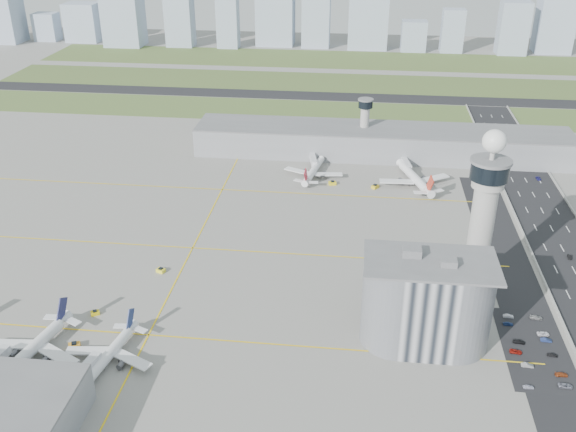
# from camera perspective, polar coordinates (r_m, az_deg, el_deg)

# --- Properties ---
(ground) EXTENTS (1000.00, 1000.00, 0.00)m
(ground) POSITION_cam_1_polar(r_m,az_deg,el_deg) (241.42, -0.98, -6.91)
(ground) COLOR gray
(grass_strip_0) EXTENTS (480.00, 50.00, 0.08)m
(grass_strip_0) POSITION_cam_1_polar(r_m,az_deg,el_deg) (447.13, 0.30, 9.37)
(grass_strip_0) COLOR #4F6931
(grass_strip_0) RESTS_ON ground
(grass_strip_1) EXTENTS (480.00, 60.00, 0.08)m
(grass_strip_1) POSITION_cam_1_polar(r_m,az_deg,el_deg) (518.78, 1.25, 11.83)
(grass_strip_1) COLOR #3F5428
(grass_strip_1) RESTS_ON ground
(grass_strip_2) EXTENTS (480.00, 70.00, 0.08)m
(grass_strip_2) POSITION_cam_1_polar(r_m,az_deg,el_deg) (596.13, 2.02, 13.80)
(grass_strip_2) COLOR #4D632F
(grass_strip_2) RESTS_ON ground
(runway) EXTENTS (480.00, 22.00, 0.10)m
(runway) POSITION_cam_1_polar(r_m,az_deg,el_deg) (482.34, 0.80, 10.68)
(runway) COLOR black
(runway) RESTS_ON ground
(barrier_left) EXTENTS (0.60, 500.00, 1.20)m
(barrier_left) POSITION_cam_1_polar(r_m,az_deg,el_deg) (250.55, 22.81, -7.76)
(barrier_left) COLOR #9E9E99
(barrier_left) RESTS_ON ground
(landside_road) EXTENTS (18.00, 260.00, 0.08)m
(landside_road) POSITION_cam_1_polar(r_m,az_deg,el_deg) (239.90, 20.81, -9.17)
(landside_road) COLOR black
(landside_road) RESTS_ON ground
(parking_lot) EXTENTS (20.00, 44.00, 0.10)m
(parking_lot) POSITION_cam_1_polar(r_m,az_deg,el_deg) (230.02, 20.95, -10.90)
(parking_lot) COLOR black
(parking_lot) RESTS_ON ground
(taxiway_line_h_0) EXTENTS (260.00, 0.60, 0.01)m
(taxiway_line_h_0) POSITION_cam_1_polar(r_m,az_deg,el_deg) (225.93, -12.29, -10.30)
(taxiway_line_h_0) COLOR yellow
(taxiway_line_h_0) RESTS_ON ground
(taxiway_line_h_1) EXTENTS (260.00, 0.60, 0.01)m
(taxiway_line_h_1) POSITION_cam_1_polar(r_m,az_deg,el_deg) (273.71, -8.48, -2.83)
(taxiway_line_h_1) COLOR yellow
(taxiway_line_h_1) RESTS_ON ground
(taxiway_line_h_2) EXTENTS (260.00, 0.60, 0.01)m
(taxiway_line_h_2) POSITION_cam_1_polar(r_m,az_deg,el_deg) (325.56, -5.88, 2.35)
(taxiway_line_h_2) COLOR yellow
(taxiway_line_h_2) RESTS_ON ground
(taxiway_line_v) EXTENTS (0.60, 260.00, 0.01)m
(taxiway_line_v) POSITION_cam_1_polar(r_m,az_deg,el_deg) (273.71, -8.48, -2.83)
(taxiway_line_v) COLOR yellow
(taxiway_line_v) RESTS_ON ground
(control_tower) EXTENTS (14.00, 14.00, 64.50)m
(control_tower) POSITION_cam_1_polar(r_m,az_deg,el_deg) (233.66, 17.01, 0.49)
(control_tower) COLOR #ADAAA5
(control_tower) RESTS_ON ground
(secondary_tower) EXTENTS (8.60, 8.60, 31.90)m
(secondary_tower) POSITION_cam_1_polar(r_m,az_deg,el_deg) (367.47, 6.83, 8.34)
(secondary_tower) COLOR #ADAAA5
(secondary_tower) RESTS_ON ground
(admin_building) EXTENTS (42.00, 24.00, 33.50)m
(admin_building) POSITION_cam_1_polar(r_m,az_deg,el_deg) (214.47, 12.22, -7.50)
(admin_building) COLOR #B2B2B7
(admin_building) RESTS_ON ground
(terminal_pier) EXTENTS (210.00, 32.00, 15.80)m
(terminal_pier) POSITION_cam_1_polar(r_m,az_deg,el_deg) (369.35, 8.29, 6.55)
(terminal_pier) COLOR gray
(terminal_pier) RESTS_ON ground
(airplane_near_b) EXTENTS (42.20, 47.02, 11.47)m
(airplane_near_b) POSITION_cam_1_polar(r_m,az_deg,el_deg) (223.24, -22.07, -10.57)
(airplane_near_b) COLOR white
(airplane_near_b) RESTS_ON ground
(airplane_near_c) EXTENTS (35.89, 40.27, 10.00)m
(airplane_near_c) POSITION_cam_1_polar(r_m,az_deg,el_deg) (213.99, -15.84, -11.48)
(airplane_near_c) COLOR white
(airplane_near_c) RESTS_ON ground
(airplane_far_a) EXTENTS (37.52, 42.11, 10.46)m
(airplane_far_a) POSITION_cam_1_polar(r_m,az_deg,el_deg) (338.40, 2.30, 4.41)
(airplane_far_a) COLOR white
(airplane_far_a) RESTS_ON ground
(airplane_far_b) EXTENTS (49.92, 54.16, 12.46)m
(airplane_far_b) POSITION_cam_1_polar(r_m,az_deg,el_deg) (334.42, 11.18, 3.81)
(airplane_far_b) COLOR white
(airplane_far_b) RESTS_ON ground
(jet_bridge_near_2) EXTENTS (5.39, 14.31, 5.70)m
(jet_bridge_near_2) POSITION_cam_1_polar(r_m,az_deg,el_deg) (206.64, -18.59, -14.30)
(jet_bridge_near_2) COLOR silver
(jet_bridge_near_2) RESTS_ON ground
(jet_bridge_far_0) EXTENTS (5.39, 14.31, 5.70)m
(jet_bridge_far_0) POSITION_cam_1_polar(r_m,az_deg,el_deg) (356.89, 2.14, 5.22)
(jet_bridge_far_0) COLOR silver
(jet_bridge_far_0) RESTS_ON ground
(jet_bridge_far_1) EXTENTS (5.39, 14.31, 5.70)m
(jet_bridge_far_1) POSITION_cam_1_polar(r_m,az_deg,el_deg) (356.82, 10.20, 4.80)
(jet_bridge_far_1) COLOR silver
(jet_bridge_far_1) RESTS_ON ground
(tug_1) EXTENTS (4.36, 3.74, 2.14)m
(tug_1) POSITION_cam_1_polar(r_m,az_deg,el_deg) (226.08, -18.46, -10.84)
(tug_1) COLOR orange
(tug_1) RESTS_ON ground
(tug_2) EXTENTS (3.57, 3.22, 1.72)m
(tug_2) POSITION_cam_1_polar(r_m,az_deg,el_deg) (239.96, -16.78, -8.21)
(tug_2) COLOR #DCBF0E
(tug_2) RESTS_ON ground
(tug_3) EXTENTS (3.83, 3.27, 1.88)m
(tug_3) POSITION_cam_1_polar(r_m,az_deg,el_deg) (258.70, -11.25, -4.73)
(tug_3) COLOR yellow
(tug_3) RESTS_ON ground
(tug_4) EXTENTS (4.23, 3.46, 2.13)m
(tug_4) POSITION_cam_1_polar(r_m,az_deg,el_deg) (329.87, 3.97, 2.97)
(tug_4) COLOR yellow
(tug_4) RESTS_ON ground
(tug_5) EXTENTS (4.16, 4.38, 2.10)m
(tug_5) POSITION_cam_1_polar(r_m,az_deg,el_deg) (328.06, 7.75, 2.64)
(tug_5) COLOR gold
(tug_5) RESTS_ON ground
(car_lot_0) EXTENTS (3.24, 1.36, 1.09)m
(car_lot_0) POSITION_cam_1_polar(r_m,az_deg,el_deg) (213.23, 20.59, -14.02)
(car_lot_0) COLOR silver
(car_lot_0) RESTS_ON ground
(car_lot_1) EXTENTS (3.97, 1.62, 1.28)m
(car_lot_1) POSITION_cam_1_polar(r_m,az_deg,el_deg) (221.15, 20.51, -12.32)
(car_lot_1) COLOR gray
(car_lot_1) RESTS_ON ground
(car_lot_2) EXTENTS (4.20, 2.32, 1.11)m
(car_lot_2) POSITION_cam_1_polar(r_m,az_deg,el_deg) (225.70, 19.60, -11.28)
(car_lot_2) COLOR #9F1910
(car_lot_2) RESTS_ON ground
(car_lot_3) EXTENTS (4.16, 2.08, 1.16)m
(car_lot_3) POSITION_cam_1_polar(r_m,az_deg,el_deg) (230.35, 19.85, -10.46)
(car_lot_3) COLOR black
(car_lot_3) RESTS_ON ground
(car_lot_4) EXTENTS (3.53, 1.50, 1.19)m
(car_lot_4) POSITION_cam_1_polar(r_m,az_deg,el_deg) (237.65, 18.99, -9.04)
(car_lot_4) COLOR navy
(car_lot_4) RESTS_ON ground
(car_lot_5) EXTENTS (3.57, 1.30, 1.17)m
(car_lot_5) POSITION_cam_1_polar(r_m,az_deg,el_deg) (241.53, 18.99, -8.41)
(car_lot_5) COLOR silver
(car_lot_5) RESTS_ON ground
(car_lot_6) EXTENTS (4.38, 2.19, 1.19)m
(car_lot_6) POSITION_cam_1_polar(r_m,az_deg,el_deg) (217.66, 23.44, -13.67)
(car_lot_6) COLOR gray
(car_lot_6) RESTS_ON ground
(car_lot_7) EXTENTS (4.07, 1.90, 1.15)m
(car_lot_7) POSITION_cam_1_polar(r_m,az_deg,el_deg) (221.47, 23.14, -12.83)
(car_lot_7) COLOR #903C19
(car_lot_7) RESTS_ON ground
(car_lot_8) EXTENTS (3.44, 1.69, 1.13)m
(car_lot_8) POSITION_cam_1_polar(r_m,az_deg,el_deg) (228.45, 22.45, -11.34)
(car_lot_8) COLOR black
(car_lot_8) RESTS_ON ground
(car_lot_9) EXTENTS (3.71, 1.48, 1.20)m
(car_lot_9) POSITION_cam_1_polar(r_m,az_deg,el_deg) (234.24, 21.97, -10.19)
(car_lot_9) COLOR navy
(car_lot_9) RESTS_ON ground
(car_lot_10) EXTENTS (4.35, 2.36, 1.16)m
(car_lot_10) POSITION_cam_1_polar(r_m,az_deg,el_deg) (236.90, 21.74, -9.69)
(car_lot_10) COLOR white
(car_lot_10) RESTS_ON ground
(car_lot_11) EXTENTS (4.37, 1.98, 1.24)m
(car_lot_11) POSITION_cam_1_polar(r_m,az_deg,el_deg) (244.10, 21.20, -8.41)
(car_lot_11) COLOR gray
(car_lot_11) RESTS_ON ground
(car_hw_1) EXTENTS (1.76, 3.86, 1.23)m
(car_hw_1) POSITION_cam_1_polar(r_m,az_deg,el_deg) (287.41, 23.74, -3.34)
(car_hw_1) COLOR black
(car_hw_1) RESTS_ON ground
(car_hw_2) EXTENTS (2.19, 4.45, 1.21)m
(car_hw_2) POSITION_cam_1_polar(r_m,az_deg,el_deg) (360.07, 21.37, 3.14)
(car_hw_2) COLOR navy
(car_hw_2) RESTS_ON ground
(car_hw_4) EXTENTS (1.65, 3.45, 1.14)m
(car_hw_4) POSITION_cam_1_polar(r_m,az_deg,el_deg) (407.46, 17.77, 6.39)
(car_hw_4) COLOR gray
(car_hw_4) RESTS_ON ground
(skyline_bldg_2) EXTENTS (22.81, 18.25, 26.79)m
(skyline_bldg_2) POSITION_cam_1_polar(r_m,az_deg,el_deg) (715.47, -20.65, 15.47)
(skyline_bldg_2) COLOR #9EADC1
(skyline_bldg_2) RESTS_ON ground
(skyline_bldg_3) EXTENTS (32.30, 25.84, 36.93)m
(skyline_bldg_3) POSITION_cam_1_polar(r_m,az_deg,el_deg) (699.31, -17.73, 16.09)
(skyline_bldg_3) COLOR #9EADC1
(skyline_bldg_3) RESTS_ON ground
(skyline_bldg_4) EXTENTS (35.81, 28.65, 60.36)m
(skyline_bldg_4) POSITION_cam_1_polar(r_m,az_deg,el_deg) (664.63, -14.46, 17.02)
(skyline_bldg_4) COLOR #9EADC1
(skyline_bldg_4) RESTS_ON ground
(skyline_bldg_5) EXTENTS (25.49, 20.39, 66.89)m
(skyline_bldg_5) POSITION_cam_1_polar(r_m,az_deg,el_deg) (651.40, -9.66, 17.57)
(skyline_bldg_5) COLOR #9EADC1
(skyline_bldg_5) RESTS_ON ground
(skyline_bldg_6) EXTENTS (20.04, 16.03, 45.20)m
(skyline_bldg_6) POSITION_cam_1_polar(r_m,az_deg,el_deg) (640.19, -5.36, 16.67)
(skyline_bldg_6) COLOR #9EADC1
(skyline_bldg_6) RESTS_ON ground
(skyline_bldg_7) EXTENTS (35.76, 28.61, 61.22)m
(skyline_bldg_7) POSITION_cam_1_polar(r_m,az_deg,el_deg) (650.02, -1.12, 17.65)
(skyline_bldg_7) COLOR #9EADC1
(skyline_bldg_7) RESTS_ON ground
(skyline_bldg_8) EXTENTS (26.33, 21.06, 83.39)m
(skyline_bldg_8) POSITION_cam_1_polar(r_m,az_deg,el_deg) (638.94, 2.55, 18.47)
(skyline_bldg_8) COLOR #9EADC1
(skyline_bldg_8) RESTS_ON ground
(skyline_bldg_9) EXTENTS (36.96, 29.57, 62.11)m
(skyline_bldg_9) POSITION_cam_1_polar(r_m,az_deg,el_deg) (639.60, 7.19, 17.34)
(skyline_bldg_9) COLOR #9EADC1
(skyline_bldg_9) RESTS_ON ground
(skyline_bldg_10) EXTENTS (23.01, 18.41, 27.75)m
(skyline_bldg_10) POSITION_cam_1_polar(r_m,az_deg,el_deg) (635.75, 11.11, 15.43)
(skyline_bldg_10) COLOR #9EADC1
(skyline_bldg_10) RESTS_ON ground
(skyline_bldg_11) EXTENTS (20.22, 16.18, 38.97)m
(skyline_bldg_11) POSITION_cam_1_polar(r_m,az_deg,el_deg) (637.87, 14.41, 15.66)
(skyline_bldg_11) COLOR #9EADC1
(skyline_bldg_11) RESTS_ON ground
(skyline_bldg_12) EXTENTS (26.14, 20.92, 46.89)m
(skyline_bldg_12) POSITION_cam_1_polar(r_m,az_deg,el_deg) (644.24, 19.39, 15.48)
(skyline_bldg_12) COLOR #9EADC1
(skyline_bldg_12) RESTS_ON ground
(skyline_bldg_13) EXTENTS (32.26, 25.81, 81.20)m
(skyline_bldg_13) POSITION_cam_1_polar(r_m,az_deg,el_deg) (662.28, 22.86, 16.73)
(skyline_bldg_13) COLOR #9EADC1
(skyline_bldg_13) RESTS_ON ground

